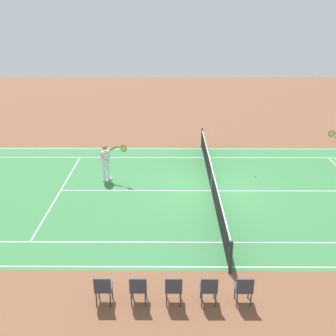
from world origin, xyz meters
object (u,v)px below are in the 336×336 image
(tennis_ball, at_px, (256,176))
(spectator_chair_3, at_px, (138,288))
(spectator_chair_0, at_px, (244,288))
(spectator_chair_1, at_px, (209,288))
(spectator_chair_4, at_px, (103,288))
(spectator_chair_2, at_px, (174,288))
(tennis_player_near, at_px, (106,161))
(tennis_net, at_px, (212,180))

(tennis_ball, bearing_deg, spectator_chair_3, 61.56)
(tennis_ball, height_order, spectator_chair_0, spectator_chair_0)
(spectator_chair_1, bearing_deg, spectator_chair_4, 0.00)
(spectator_chair_2, height_order, spectator_chair_4, same)
(spectator_chair_0, height_order, spectator_chair_1, same)
(spectator_chair_0, height_order, spectator_chair_3, same)
(tennis_player_near, bearing_deg, spectator_chair_0, 119.72)
(spectator_chair_2, distance_m, spectator_chair_3, 0.91)
(tennis_player_near, relative_size, spectator_chair_2, 1.93)
(tennis_net, bearing_deg, spectator_chair_2, 76.94)
(spectator_chair_3, bearing_deg, tennis_player_near, -76.42)
(tennis_player_near, distance_m, tennis_ball, 6.82)
(spectator_chair_3, bearing_deg, tennis_net, -109.75)
(spectator_chair_1, relative_size, spectator_chair_4, 1.00)
(spectator_chair_0, distance_m, spectator_chair_1, 0.91)
(tennis_net, relative_size, spectator_chair_1, 13.30)
(tennis_player_near, relative_size, spectator_chair_3, 1.93)
(spectator_chair_4, bearing_deg, spectator_chair_3, 180.00)
(spectator_chair_4, bearing_deg, spectator_chair_2, 180.00)
(tennis_player_near, relative_size, spectator_chair_0, 1.93)
(spectator_chair_1, bearing_deg, tennis_ball, -108.44)
(spectator_chair_2, height_order, spectator_chair_3, same)
(tennis_net, relative_size, spectator_chair_0, 13.30)
(spectator_chair_2, bearing_deg, tennis_net, -103.06)
(tennis_player_near, relative_size, spectator_chair_4, 1.93)
(spectator_chair_0, relative_size, spectator_chair_1, 1.00)
(tennis_ball, distance_m, spectator_chair_3, 9.96)
(spectator_chair_3, relative_size, spectator_chair_4, 1.00)
(spectator_chair_1, bearing_deg, tennis_player_near, -65.25)
(spectator_chair_0, xyz_separation_m, spectator_chair_4, (3.64, 0.00, 0.00))
(spectator_chair_0, xyz_separation_m, spectator_chair_3, (2.73, 0.00, 0.00))
(tennis_net, height_order, spectator_chair_0, tennis_net)
(tennis_player_near, distance_m, spectator_chair_4, 8.38)
(spectator_chair_1, relative_size, spectator_chair_3, 1.00)
(tennis_ball, relative_size, spectator_chair_4, 0.08)
(tennis_ball, xyz_separation_m, spectator_chair_1, (2.92, 8.75, 0.49))
(spectator_chair_3, distance_m, spectator_chair_4, 0.91)
(tennis_ball, relative_size, spectator_chair_2, 0.08)
(spectator_chair_3, height_order, spectator_chair_4, same)
(tennis_net, height_order, spectator_chair_4, tennis_net)
(spectator_chair_2, xyz_separation_m, spectator_chair_4, (1.82, 0.00, 0.00))
(tennis_net, bearing_deg, tennis_player_near, -13.87)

